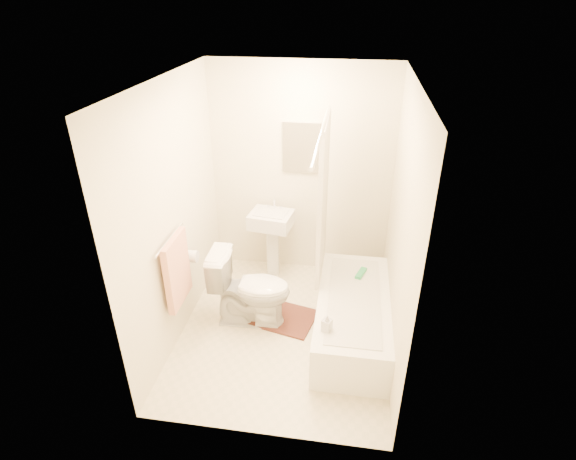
# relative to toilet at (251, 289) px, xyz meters

# --- Properties ---
(floor) EXTENTS (2.40, 2.40, 0.00)m
(floor) POSITION_rel_toilet_xyz_m (0.35, -0.10, -0.39)
(floor) COLOR beige
(floor) RESTS_ON ground
(ceiling) EXTENTS (2.40, 2.40, 0.00)m
(ceiling) POSITION_rel_toilet_xyz_m (0.35, -0.10, 2.01)
(ceiling) COLOR white
(ceiling) RESTS_ON ground
(wall_back) EXTENTS (2.00, 0.02, 2.40)m
(wall_back) POSITION_rel_toilet_xyz_m (0.35, 1.10, 0.81)
(wall_back) COLOR beige
(wall_back) RESTS_ON ground
(wall_left) EXTENTS (0.02, 2.40, 2.40)m
(wall_left) POSITION_rel_toilet_xyz_m (-0.65, -0.10, 0.81)
(wall_left) COLOR beige
(wall_left) RESTS_ON ground
(wall_right) EXTENTS (0.02, 2.40, 2.40)m
(wall_right) POSITION_rel_toilet_xyz_m (1.35, -0.10, 0.81)
(wall_right) COLOR beige
(wall_right) RESTS_ON ground
(mirror) EXTENTS (0.40, 0.03, 0.55)m
(mirror) POSITION_rel_toilet_xyz_m (0.35, 1.08, 1.11)
(mirror) COLOR white
(mirror) RESTS_ON wall_back
(curtain_rod) EXTENTS (0.03, 1.70, 0.03)m
(curtain_rod) POSITION_rel_toilet_xyz_m (0.65, -0.00, 1.61)
(curtain_rod) COLOR silver
(curtain_rod) RESTS_ON wall_back
(shower_curtain) EXTENTS (0.04, 0.80, 1.55)m
(shower_curtain) POSITION_rel_toilet_xyz_m (0.65, 0.40, 0.83)
(shower_curtain) COLOR silver
(shower_curtain) RESTS_ON curtain_rod
(towel_bar) EXTENTS (0.02, 0.60, 0.02)m
(towel_bar) POSITION_rel_toilet_xyz_m (-0.61, -0.35, 0.71)
(towel_bar) COLOR silver
(towel_bar) RESTS_ON wall_left
(towel) EXTENTS (0.06, 0.45, 0.66)m
(towel) POSITION_rel_toilet_xyz_m (-0.58, -0.35, 0.39)
(towel) COLOR #CC7266
(towel) RESTS_ON towel_bar
(toilet_paper) EXTENTS (0.11, 0.12, 0.12)m
(toilet_paper) POSITION_rel_toilet_xyz_m (-0.58, 0.02, 0.31)
(toilet_paper) COLOR white
(toilet_paper) RESTS_ON wall_left
(toilet) EXTENTS (0.80, 0.46, 0.78)m
(toilet) POSITION_rel_toilet_xyz_m (0.00, 0.00, 0.00)
(toilet) COLOR white
(toilet) RESTS_ON floor
(sink) EXTENTS (0.50, 0.43, 0.89)m
(sink) POSITION_rel_toilet_xyz_m (0.06, 0.85, 0.06)
(sink) COLOR silver
(sink) RESTS_ON floor
(bathtub) EXTENTS (0.67, 1.54, 0.43)m
(bathtub) POSITION_rel_toilet_xyz_m (1.01, -0.06, -0.17)
(bathtub) COLOR white
(bathtub) RESTS_ON floor
(bath_mat) EXTENTS (0.73, 0.62, 0.02)m
(bath_mat) POSITION_rel_toilet_xyz_m (0.31, 0.07, -0.38)
(bath_mat) COLOR #522C1D
(bath_mat) RESTS_ON floor
(soap_bottle) EXTENTS (0.10, 0.10, 0.17)m
(soap_bottle) POSITION_rel_toilet_xyz_m (0.79, -0.55, 0.13)
(soap_bottle) COLOR white
(soap_bottle) RESTS_ON bathtub
(scrub_brush) EXTENTS (0.12, 0.21, 0.04)m
(scrub_brush) POSITION_rel_toilet_xyz_m (1.07, 0.34, 0.06)
(scrub_brush) COLOR #2DA359
(scrub_brush) RESTS_ON bathtub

